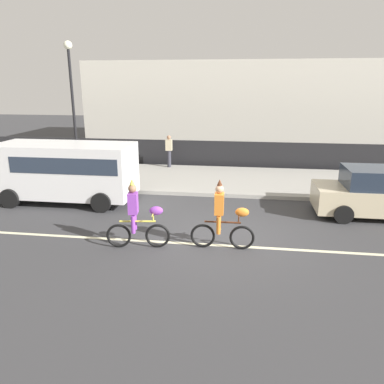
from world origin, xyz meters
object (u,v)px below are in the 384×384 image
Objects in this scene: parade_cyclist_purple at (138,218)px; parked_car_beige at (378,194)px; parked_van_white at (67,168)px; parade_cyclist_orange at (223,219)px; street_lamp_post at (72,90)px; pedestrian_onlooker at (169,150)px.

parked_car_beige is (7.17, 3.53, -0.06)m from parade_cyclist_purple.
parked_van_white is 1.22× the size of parked_car_beige.
street_lamp_post is at bearing 136.89° from parade_cyclist_orange.
parade_cyclist_orange reaches higher than parked_car_beige.
parade_cyclist_orange reaches higher than pedestrian_onlooker.
parade_cyclist_purple is 8.96m from street_lamp_post.
parked_car_beige is at bearing -0.47° from parked_van_white.
parked_car_beige is at bearing -15.57° from street_lamp_post.
pedestrian_onlooker is (3.73, 2.55, -2.97)m from street_lamp_post.
parade_cyclist_orange is 0.47× the size of parked_car_beige.
parked_van_white reaches higher than pedestrian_onlooker.
parked_van_white is at bearing -71.15° from street_lamp_post.
parked_van_white is at bearing 135.63° from parade_cyclist_purple.
parade_cyclist_purple reaches higher than parked_car_beige.
street_lamp_post is (-7.06, 6.61, 3.15)m from parade_cyclist_orange.
parked_van_white is at bearing -114.38° from pedestrian_onlooker.
parade_cyclist_orange is at bearing 6.56° from parade_cyclist_purple.
street_lamp_post is at bearing -145.72° from pedestrian_onlooker.
street_lamp_post reaches higher than pedestrian_onlooker.
parked_car_beige is at bearing -35.51° from pedestrian_onlooker.
parked_van_white reaches higher than parked_car_beige.
parade_cyclist_purple is 2.26m from parade_cyclist_orange.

